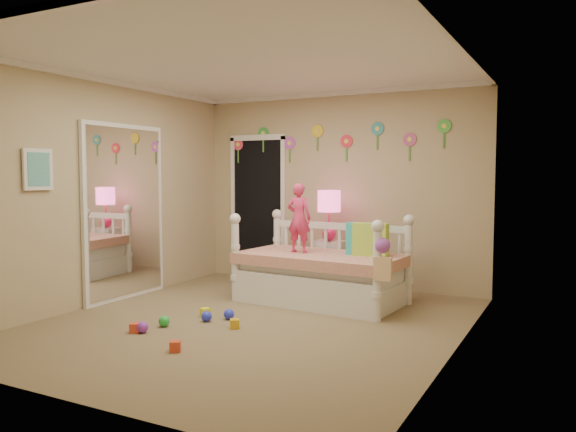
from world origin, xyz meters
The scene contains 18 objects.
floor centered at (0.00, 0.00, 0.00)m, with size 4.00×4.50×0.01m, color #7F684C.
ceiling centered at (0.00, 0.00, 2.60)m, with size 4.00×4.50×0.01m, color white.
back_wall centered at (0.00, 2.25, 1.30)m, with size 4.00×0.01×2.60m, color tan.
left_wall centered at (-2.00, 0.00, 1.30)m, with size 0.01×4.50×2.60m, color tan.
right_wall centered at (2.00, 0.00, 1.30)m, with size 0.01×4.50×2.60m, color tan.
crown_molding centered at (0.00, 0.00, 2.57)m, with size 4.00×4.50×0.06m, color white, non-canonical shape.
daybed centered at (0.23, 1.17, 0.52)m, with size 1.92×1.03×1.04m, color white, non-canonical shape.
pillow_turquoise centered at (0.70, 1.31, 0.76)m, with size 0.37×0.13×0.37m, color #2ACED2.
pillow_lime centered at (0.81, 1.25, 0.76)m, with size 0.39×0.14×0.37m, color #A7D842.
child centered at (-0.03, 1.13, 0.99)m, with size 0.30×0.20×0.82m, color #E73469.
nightstand centered at (0.02, 1.89, 0.32)m, with size 0.38×0.29×0.64m, color white.
table_lamp centered at (0.02, 1.89, 1.08)m, with size 0.30×0.30×0.66m.
closet_doorway centered at (-1.25, 2.23, 1.03)m, with size 0.90×0.04×2.07m, color black.
flower_decals centered at (-0.09, 2.24, 1.94)m, with size 3.40×0.02×0.50m, color #B2668C, non-canonical shape.
mirror_closet centered at (-1.96, 0.30, 1.05)m, with size 0.07×1.30×2.10m, color white.
wall_picture centered at (-1.97, -0.90, 1.55)m, with size 0.05×0.34×0.42m, color white.
hanging_bag centered at (1.15, 0.64, 0.63)m, with size 0.20×0.16×0.36m, color beige, non-canonical shape.
toy_scatter centered at (-0.41, -0.54, 0.06)m, with size 0.80×1.30×0.11m, color #996666, non-canonical shape.
Camera 1 is at (2.91, -4.80, 1.49)m, focal length 35.21 mm.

